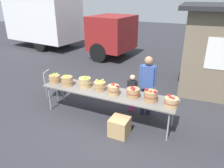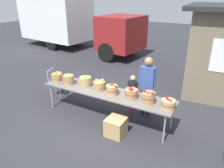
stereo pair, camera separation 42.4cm
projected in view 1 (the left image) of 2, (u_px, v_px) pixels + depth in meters
The scene contains 15 objects.
ground_plane at pixel (107, 117), 5.73m from camera, with size 40.00×40.00×0.00m, color #2D2D33.
market_table at pixel (107, 93), 5.45m from camera, with size 3.50×0.76×0.75m.
apple_basket_green_0 at pixel (55, 78), 5.98m from camera, with size 0.32×0.32×0.26m.
apple_basket_green_1 at pixel (67, 81), 5.77m from camera, with size 0.32×0.32×0.29m.
apple_basket_green_2 at pixel (85, 82), 5.68m from camera, with size 0.34×0.34×0.30m.
apple_basket_green_3 at pixel (100, 86), 5.49m from camera, with size 0.32×0.32×0.27m.
apple_basket_red_0 at pixel (113, 90), 5.24m from camera, with size 0.30×0.30×0.29m.
apple_basket_red_1 at pixel (133, 92), 5.13m from camera, with size 0.32×0.32×0.26m.
apple_basket_red_2 at pixel (151, 96), 4.93m from camera, with size 0.32×0.32×0.31m.
apple_basket_red_3 at pixel (171, 102), 4.71m from camera, with size 0.32×0.32×0.25m.
vendor_adult at pixel (147, 82), 5.52m from camera, with size 0.42×0.28×1.63m.
child_customer at pixel (132, 90), 5.79m from camera, with size 0.29×0.15×1.08m.
box_truck at pixel (57, 23), 12.12m from camera, with size 7.89×2.96×2.75m.
folding_chair at pixel (51, 82), 6.67m from camera, with size 0.50×0.50×0.86m.
produce_crate at pixel (119, 127), 4.96m from camera, with size 0.43×0.43×0.43m, color tan.
Camera 1 is at (2.19, -4.41, 3.07)m, focal length 34.53 mm.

